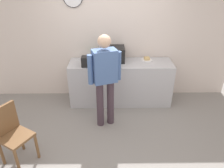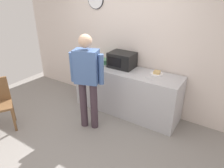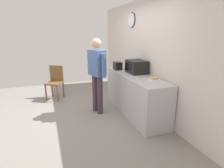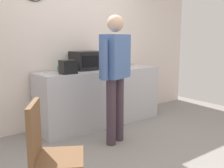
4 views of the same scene
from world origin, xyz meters
TOP-DOWN VIEW (x-y plane):
  - ground_plane at (0.00, 0.00)m, footprint 6.00×6.00m
  - back_wall at (-0.00, 1.60)m, footprint 5.40×0.13m
  - kitchen_counter at (0.24, 1.22)m, footprint 2.15×0.62m
  - microwave at (0.06, 1.33)m, footprint 0.50×0.39m
  - sandwich_plate at (0.80, 1.35)m, footprint 0.23×0.23m
  - salad_bowl at (-0.35, 1.34)m, footprint 0.23×0.23m
  - toaster at (-0.44, 1.05)m, footprint 0.22×0.18m
  - fork_utensil at (0.77, 1.09)m, footprint 0.17×0.04m
  - spoon_utensil at (-0.63, 1.38)m, footprint 0.16×0.10m
  - person_standing at (-0.08, 0.40)m, footprint 0.56×0.36m
  - wooden_chair at (-1.43, -0.46)m, footprint 0.55×0.55m

SIDE VIEW (x-z plane):
  - ground_plane at x=0.00m, z-range 0.00..0.00m
  - kitchen_counter at x=0.24m, z-range 0.00..0.92m
  - wooden_chair at x=-1.43m, z-range 0.05..0.99m
  - fork_utensil at x=0.77m, z-range 0.92..0.93m
  - spoon_utensil at x=-0.63m, z-range 0.92..0.93m
  - sandwich_plate at x=0.80m, z-range 0.91..0.98m
  - salad_bowl at x=-0.35m, z-range 0.92..1.01m
  - person_standing at x=-0.08m, z-range 0.15..1.88m
  - toaster at x=-0.44m, z-range 0.92..1.12m
  - microwave at x=0.06m, z-range 0.92..1.22m
  - back_wall at x=0.00m, z-range 0.00..2.60m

